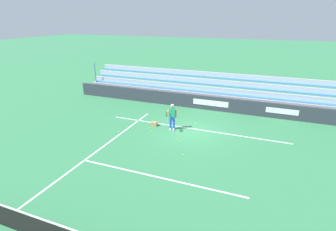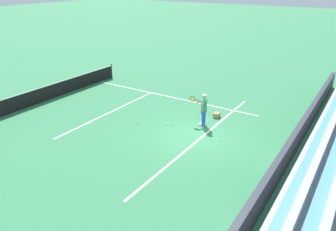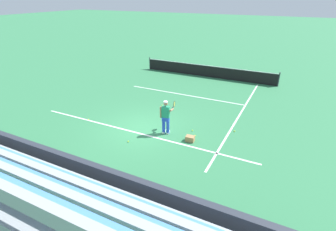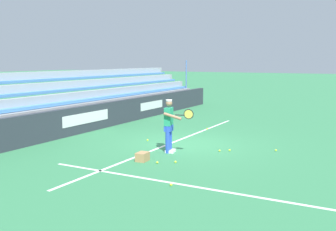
% 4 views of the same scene
% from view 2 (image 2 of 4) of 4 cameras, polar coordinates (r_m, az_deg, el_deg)
% --- Properties ---
extents(ground_plane, '(160.00, 160.00, 0.00)m').
position_cam_2_polar(ground_plane, '(16.52, 4.36, -3.34)').
color(ground_plane, '#337A4C').
extents(court_baseline_white, '(12.00, 0.10, 0.01)m').
position_cam_2_polar(court_baseline_white, '(16.32, 5.91, -3.74)').
color(court_baseline_white, white).
rests_on(court_baseline_white, ground).
extents(court_sideline_white, '(0.10, 12.00, 0.01)m').
position_cam_2_polar(court_sideline_white, '(21.65, 0.27, 3.29)').
color(court_sideline_white, white).
rests_on(court_sideline_white, ground).
extents(court_service_line_white, '(8.22, 0.10, 0.01)m').
position_cam_2_polar(court_service_line_white, '(19.47, -9.99, 0.60)').
color(court_service_line_white, white).
rests_on(court_service_line_white, ground).
extents(back_wall_sponsor_board, '(24.25, 0.25, 1.10)m').
position_cam_2_polar(back_wall_sponsor_board, '(14.91, 20.46, -5.57)').
color(back_wall_sponsor_board, '#2D333D').
rests_on(back_wall_sponsor_board, ground).
extents(tennis_player, '(0.59, 1.05, 1.71)m').
position_cam_2_polar(tennis_player, '(17.28, 6.20, 1.06)').
color(tennis_player, blue).
rests_on(tennis_player, ground).
extents(ball_box_cardboard, '(0.42, 0.33, 0.26)m').
position_cam_2_polar(ball_box_cardboard, '(18.64, 8.47, 0.09)').
color(ball_box_cardboard, '#A87F51').
rests_on(ball_box_cardboard, ground).
extents(tennis_ball_on_baseline, '(0.07, 0.07, 0.07)m').
position_cam_2_polar(tennis_ball_on_baseline, '(18.92, 7.04, 0.20)').
color(tennis_ball_on_baseline, '#CCE533').
rests_on(tennis_ball_on_baseline, ground).
extents(tennis_ball_midcourt, '(0.07, 0.07, 0.07)m').
position_cam_2_polar(tennis_ball_midcourt, '(18.84, 5.45, 0.17)').
color(tennis_ball_midcourt, '#CCE533').
rests_on(tennis_ball_midcourt, ground).
extents(tennis_ball_stray_back, '(0.07, 0.07, 0.07)m').
position_cam_2_polar(tennis_ball_stray_back, '(17.50, -0.39, -1.58)').
color(tennis_ball_stray_back, '#CCE533').
rests_on(tennis_ball_stray_back, ground).
extents(tennis_ball_toward_net, '(0.07, 0.07, 0.07)m').
position_cam_2_polar(tennis_ball_toward_net, '(20.80, 5.74, 2.41)').
color(tennis_ball_toward_net, '#CCE533').
rests_on(tennis_ball_toward_net, ground).
extents(tennis_ball_far_left, '(0.07, 0.07, 0.07)m').
position_cam_2_polar(tennis_ball_far_left, '(16.07, 9.13, -4.26)').
color(tennis_ball_far_left, '#CCE533').
rests_on(tennis_ball_far_left, ground).
extents(tennis_ball_near_player, '(0.07, 0.07, 0.07)m').
position_cam_2_polar(tennis_ball_near_player, '(17.54, 0.73, -1.52)').
color(tennis_ball_near_player, '#CCE533').
rests_on(tennis_ball_near_player, ground).
extents(tennis_ball_far_right, '(0.07, 0.07, 0.07)m').
position_cam_2_polar(tennis_ball_far_right, '(13.90, -0.27, -8.59)').
color(tennis_ball_far_right, '#CCE533').
rests_on(tennis_ball_far_right, ground).
extents(tennis_ball_by_box, '(0.07, 0.07, 0.07)m').
position_cam_2_polar(tennis_ball_by_box, '(17.68, -5.30, -1.41)').
color(tennis_ball_by_box, '#CCE533').
rests_on(tennis_ball_by_box, ground).
extents(tennis_net, '(11.09, 0.09, 1.07)m').
position_cam_2_polar(tennis_net, '(22.64, -19.10, 4.21)').
color(tennis_net, '#33383D').
rests_on(tennis_net, ground).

